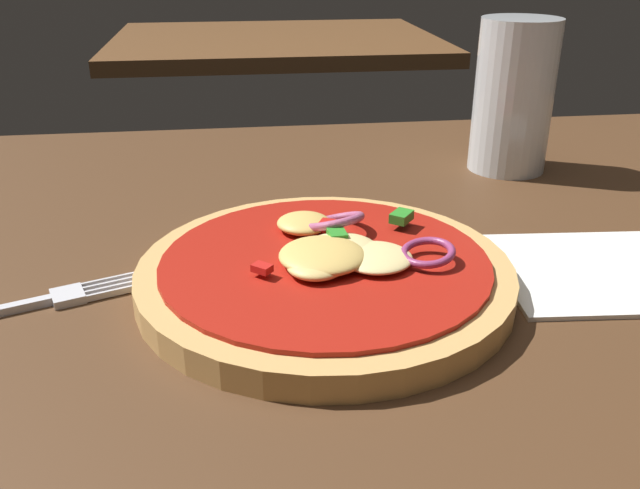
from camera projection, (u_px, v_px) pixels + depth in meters
dining_table at (244, 346)px, 0.38m from camera, size 1.22×0.83×0.03m
pizza at (325, 272)px, 0.41m from camera, size 0.22×0.22×0.04m
fork at (12, 308)px, 0.38m from camera, size 0.17×0.07×0.00m
beer_glass at (512, 104)px, 0.59m from camera, size 0.07×0.07×0.13m
napkin at (601, 271)px, 0.43m from camera, size 0.14×0.12×0.00m
background_table at (275, 43)px, 1.40m from camera, size 0.66×0.53×0.03m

